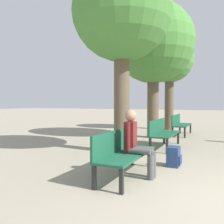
{
  "coord_description": "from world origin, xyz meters",
  "views": [
    {
      "loc": [
        -0.54,
        -3.55,
        1.35
      ],
      "look_at": [
        -4.74,
        5.71,
        0.94
      ],
      "focal_mm": 40.0,
      "sensor_mm": 36.0,
      "label": 1
    }
  ],
  "objects_px": {
    "bench_row_2": "(180,123)",
    "backpack": "(174,157)",
    "tree_row_1": "(153,43)",
    "tree_row_2": "(170,60)",
    "tree_row_0": "(122,13)",
    "person_seated": "(136,141)",
    "bench_row_0": "(122,150)",
    "bench_row_1": "(162,131)"
  },
  "relations": [
    {
      "from": "bench_row_1",
      "to": "tree_row_1",
      "type": "relative_size",
      "value": 0.35
    },
    {
      "from": "bench_row_0",
      "to": "tree_row_2",
      "type": "relative_size",
      "value": 0.38
    },
    {
      "from": "bench_row_2",
      "to": "backpack",
      "type": "distance_m",
      "value": 5.25
    },
    {
      "from": "tree_row_0",
      "to": "tree_row_1",
      "type": "bearing_deg",
      "value": 90.0
    },
    {
      "from": "bench_row_1",
      "to": "backpack",
      "type": "relative_size",
      "value": 4.3
    },
    {
      "from": "tree_row_0",
      "to": "tree_row_2",
      "type": "bearing_deg",
      "value": 90.0
    },
    {
      "from": "bench_row_0",
      "to": "tree_row_0",
      "type": "height_order",
      "value": "tree_row_0"
    },
    {
      "from": "person_seated",
      "to": "backpack",
      "type": "relative_size",
      "value": 2.95
    },
    {
      "from": "bench_row_0",
      "to": "tree_row_2",
      "type": "height_order",
      "value": "tree_row_2"
    },
    {
      "from": "bench_row_0",
      "to": "bench_row_1",
      "type": "xyz_separation_m",
      "value": [
        0.0,
        3.14,
        0.0
      ]
    },
    {
      "from": "bench_row_0",
      "to": "tree_row_0",
      "type": "relative_size",
      "value": 0.35
    },
    {
      "from": "tree_row_1",
      "to": "tree_row_2",
      "type": "bearing_deg",
      "value": 90.0
    },
    {
      "from": "tree_row_2",
      "to": "backpack",
      "type": "xyz_separation_m",
      "value": [
        1.53,
        -7.0,
        -3.17
      ]
    },
    {
      "from": "bench_row_1",
      "to": "backpack",
      "type": "distance_m",
      "value": 2.19
    },
    {
      "from": "bench_row_2",
      "to": "tree_row_1",
      "type": "bearing_deg",
      "value": -123.98
    },
    {
      "from": "bench_row_0",
      "to": "person_seated",
      "type": "distance_m",
      "value": 0.3
    },
    {
      "from": "tree_row_0",
      "to": "bench_row_2",
      "type": "bearing_deg",
      "value": 79.43
    },
    {
      "from": "bench_row_1",
      "to": "person_seated",
      "type": "height_order",
      "value": "person_seated"
    },
    {
      "from": "bench_row_0",
      "to": "bench_row_2",
      "type": "height_order",
      "value": "same"
    },
    {
      "from": "bench_row_0",
      "to": "backpack",
      "type": "xyz_separation_m",
      "value": [
        0.72,
        1.09,
        -0.27
      ]
    },
    {
      "from": "tree_row_2",
      "to": "bench_row_1",
      "type": "bearing_deg",
      "value": -80.71
    },
    {
      "from": "bench_row_2",
      "to": "tree_row_0",
      "type": "bearing_deg",
      "value": -100.57
    },
    {
      "from": "bench_row_2",
      "to": "tree_row_1",
      "type": "distance_m",
      "value": 3.4
    },
    {
      "from": "bench_row_1",
      "to": "person_seated",
      "type": "bearing_deg",
      "value": -85.61
    },
    {
      "from": "tree_row_0",
      "to": "person_seated",
      "type": "relative_size",
      "value": 4.14
    },
    {
      "from": "person_seated",
      "to": "backpack",
      "type": "bearing_deg",
      "value": 64.47
    },
    {
      "from": "tree_row_0",
      "to": "tree_row_1",
      "type": "height_order",
      "value": "tree_row_1"
    },
    {
      "from": "bench_row_1",
      "to": "backpack",
      "type": "xyz_separation_m",
      "value": [
        0.72,
        -2.05,
        -0.27
      ]
    },
    {
      "from": "tree_row_1",
      "to": "person_seated",
      "type": "height_order",
      "value": "tree_row_1"
    },
    {
      "from": "bench_row_1",
      "to": "tree_row_1",
      "type": "height_order",
      "value": "tree_row_1"
    },
    {
      "from": "bench_row_2",
      "to": "backpack",
      "type": "relative_size",
      "value": 4.3
    },
    {
      "from": "tree_row_1",
      "to": "tree_row_2",
      "type": "distance_m",
      "value": 3.01
    },
    {
      "from": "bench_row_2",
      "to": "backpack",
      "type": "xyz_separation_m",
      "value": [
        0.72,
        -5.19,
        -0.27
      ]
    },
    {
      "from": "tree_row_0",
      "to": "person_seated",
      "type": "height_order",
      "value": "tree_row_0"
    },
    {
      "from": "bench_row_1",
      "to": "bench_row_2",
      "type": "bearing_deg",
      "value": 90.0
    },
    {
      "from": "tree_row_1",
      "to": "backpack",
      "type": "xyz_separation_m",
      "value": [
        1.53,
        -3.99,
        -3.35
      ]
    },
    {
      "from": "bench_row_2",
      "to": "tree_row_1",
      "type": "xyz_separation_m",
      "value": [
        -0.81,
        -1.2,
        3.08
      ]
    },
    {
      "from": "tree_row_2",
      "to": "person_seated",
      "type": "relative_size",
      "value": 3.8
    },
    {
      "from": "bench_row_1",
      "to": "bench_row_2",
      "type": "xyz_separation_m",
      "value": [
        0.0,
        3.14,
        0.0
      ]
    },
    {
      "from": "bench_row_1",
      "to": "person_seated",
      "type": "relative_size",
      "value": 1.46
    },
    {
      "from": "person_seated",
      "to": "tree_row_1",
      "type": "bearing_deg",
      "value": 101.79
    },
    {
      "from": "bench_row_2",
      "to": "person_seated",
      "type": "xyz_separation_m",
      "value": [
        0.24,
        -6.21,
        0.17
      ]
    }
  ]
}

